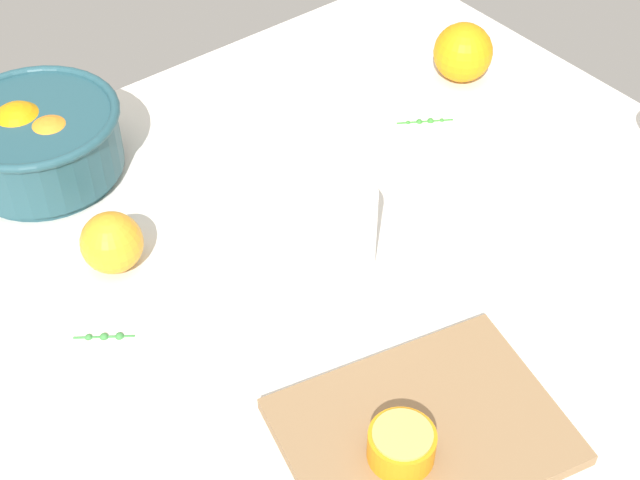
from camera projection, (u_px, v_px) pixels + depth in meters
ground_plane at (319, 307)px, 105.79cm from camera, size 116.54×99.19×3.00cm
fruit_bowl at (39, 140)px, 116.77cm from camera, size 21.35×21.35×10.18cm
juice_glass at (339, 234)px, 105.42cm from camera, size 8.45×8.45×10.84cm
cutting_board at (423, 431)px, 91.12cm from camera, size 30.44×25.31×1.48cm
orange_half_0 at (402, 445)px, 87.10cm from camera, size 6.46×6.46×3.56cm
loose_orange_0 at (463, 52)px, 133.05cm from camera, size 8.48×8.48×8.48cm
loose_orange_2 at (112, 243)px, 106.00cm from camera, size 7.19×7.19×7.19cm
herb_sprig_0 at (425, 120)px, 128.12cm from camera, size 6.82×4.39×0.95cm
herb_sprig_1 at (106, 335)px, 100.49cm from camera, size 5.54×4.11×0.96cm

